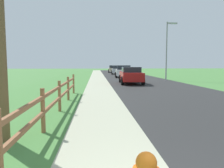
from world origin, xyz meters
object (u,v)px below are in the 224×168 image
object	(u,v)px
parked_car_beige	(113,69)
street_lamp	(168,46)
parked_car_white	(123,71)
parked_car_silver	(117,70)
parked_suv_red	(131,75)

from	to	relation	value
parked_car_beige	street_lamp	size ratio (longest dim) A/B	0.72
parked_car_white	street_lamp	xyz separation A→B (m)	(4.15, -5.41, 2.93)
parked_car_silver	parked_car_beige	xyz separation A→B (m)	(-0.08, 7.29, 0.01)
parked_suv_red	parked_car_white	size ratio (longest dim) A/B	0.99
parked_suv_red	parked_car_silver	bearing A→B (deg)	88.17
parked_suv_red	parked_car_white	world-z (taller)	parked_car_white
parked_suv_red	parked_car_beige	distance (m)	25.64
parked_car_white	parked_car_beige	xyz separation A→B (m)	(-0.01, 16.41, -0.06)
parked_car_silver	parked_suv_red	bearing A→B (deg)	-91.83
parked_car_white	street_lamp	bearing A→B (deg)	-52.51
parked_suv_red	parked_car_beige	xyz separation A→B (m)	(0.50, 25.63, 0.00)
parked_suv_red	street_lamp	size ratio (longest dim) A/B	0.69
street_lamp	parked_suv_red	bearing A→B (deg)	-140.75
parked_car_white	parked_car_silver	distance (m)	9.12
parked_car_beige	street_lamp	bearing A→B (deg)	-79.22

